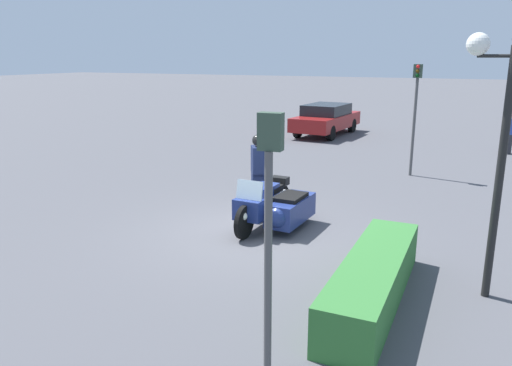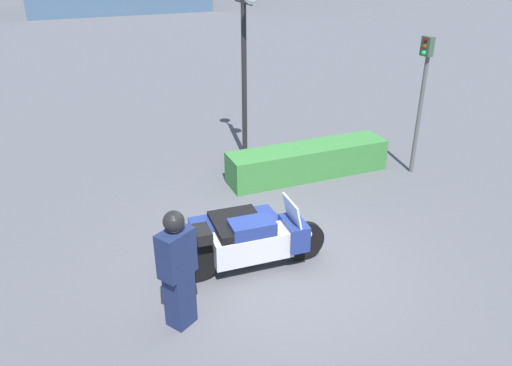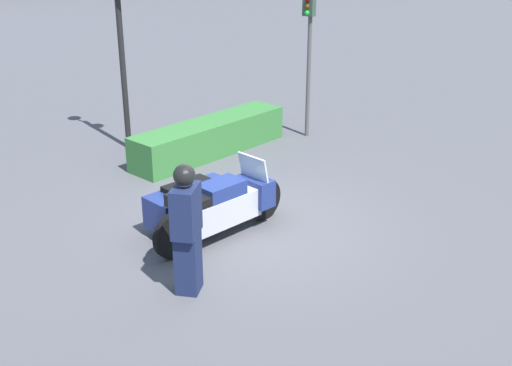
% 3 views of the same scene
% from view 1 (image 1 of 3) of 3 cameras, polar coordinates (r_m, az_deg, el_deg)
% --- Properties ---
extents(ground_plane, '(160.00, 160.00, 0.00)m').
position_cam_1_polar(ground_plane, '(10.66, -0.15, -5.67)').
color(ground_plane, '#4C4C51').
extents(police_motorcycle, '(2.54, 1.27, 1.18)m').
position_cam_1_polar(police_motorcycle, '(10.79, 2.28, -2.74)').
color(police_motorcycle, black).
rests_on(police_motorcycle, ground).
extents(officer_rider, '(0.57, 0.51, 1.79)m').
position_cam_1_polar(officer_rider, '(12.36, 0.21, 1.70)').
color(officer_rider, '#192347').
rests_on(officer_rider, ground).
extents(hedge_bush_curbside, '(3.73, 0.81, 0.71)m').
position_cam_1_polar(hedge_bush_curbside, '(7.89, 13.22, -10.73)').
color(hedge_bush_curbside, '#337033').
rests_on(hedge_bush_curbside, ground).
extents(twin_lamp_post, '(0.33, 1.29, 3.97)m').
position_cam_1_polar(twin_lamp_post, '(8.02, 26.91, 8.09)').
color(twin_lamp_post, black).
rests_on(twin_lamp_post, ground).
extents(traffic_light_near, '(0.23, 0.27, 3.08)m').
position_cam_1_polar(traffic_light_near, '(5.41, 1.54, -2.87)').
color(traffic_light_near, '#4C4C4C').
rests_on(traffic_light_near, ground).
extents(traffic_light_far, '(0.23, 0.26, 3.41)m').
position_cam_1_polar(traffic_light_far, '(16.04, 17.76, 8.63)').
color(traffic_light_far, '#4C4C4C').
rests_on(traffic_light_far, ground).
extents(parked_car_background, '(4.73, 2.22, 1.45)m').
position_cam_1_polar(parked_car_background, '(23.92, 8.02, 7.31)').
color(parked_car_background, maroon).
rests_on(parked_car_background, ground).
extents(pedestrian_bystander, '(0.35, 0.48, 1.54)m').
position_cam_1_polar(pedestrian_bystander, '(21.34, 26.85, 5.05)').
color(pedestrian_bystander, '#2D2D33').
rests_on(pedestrian_bystander, ground).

